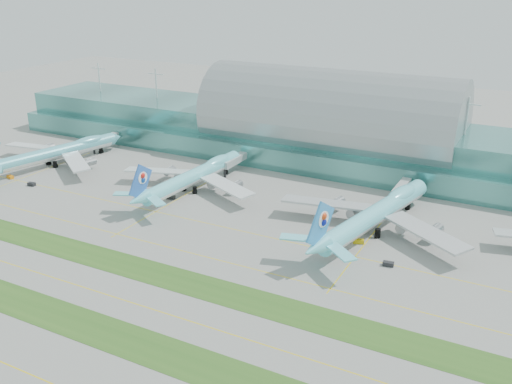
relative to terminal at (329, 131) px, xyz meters
The scene contains 17 objects.
ground 129.58m from the terminal, 90.00° to the right, with size 700.00×700.00×0.00m, color gray.
terminal is the anchor object (origin of this frame).
grass_strip_near 157.43m from the terminal, 90.00° to the right, with size 420.00×12.00×0.08m, color #2D591E.
grass_strip_far 127.58m from the terminal, 90.00° to the right, with size 420.00×12.00×0.08m, color #2D591E.
taxiline_a 177.36m from the terminal, 90.00° to the right, with size 420.00×0.35×0.01m, color yellow.
taxiline_b 143.50m from the terminal, 90.00° to the right, with size 420.00×0.35×0.01m, color yellow.
taxiline_c 111.70m from the terminal, 90.01° to the right, with size 420.00×0.35×0.01m, color yellow.
taxiline_d 89.92m from the terminal, 90.01° to the right, with size 420.00×0.35×0.01m, color yellow.
airliner_a 126.36m from the terminal, 149.69° to the right, with size 63.33×73.02×20.32m.
airliner_b 71.27m from the terminal, 119.27° to the right, with size 63.90×72.68×20.00m.
airliner_c 79.85m from the terminal, 56.97° to the right, with size 69.31×79.79×22.14m.
gse_a 144.30m from the terminal, 142.07° to the right, with size 3.34×1.72×1.27m, color orange.
gse_b 134.00m from the terminal, 137.19° to the right, with size 3.23×1.78×1.43m, color black.
gse_c 92.44m from the terminal, 120.37° to the right, with size 3.59×2.13×1.52m, color black.
gse_d 85.38m from the terminal, 116.18° to the right, with size 3.35×1.98×1.32m, color black.
gse_e 90.22m from the terminal, 62.50° to the right, with size 3.53×1.59×1.43m, color #C0A50B.
gse_f 105.80m from the terminal, 58.93° to the right, with size 3.32×1.72×1.34m, color black.
Camera 1 is at (89.95, -116.73, 84.25)m, focal length 40.00 mm.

